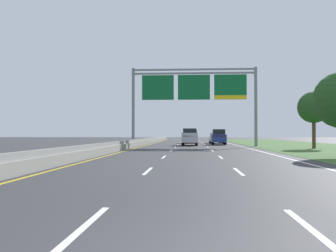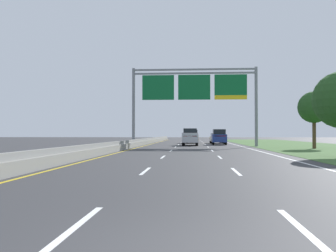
# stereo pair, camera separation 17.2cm
# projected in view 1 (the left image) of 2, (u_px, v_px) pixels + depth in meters

# --- Properties ---
(ground_plane) EXTENTS (220.00, 220.00, 0.00)m
(ground_plane) POSITION_uv_depth(u_px,v_px,m) (192.00, 148.00, 39.47)
(ground_plane) COLOR #333335
(lane_striping) EXTENTS (11.96, 106.00, 0.01)m
(lane_striping) POSITION_uv_depth(u_px,v_px,m) (192.00, 148.00, 39.01)
(lane_striping) COLOR white
(lane_striping) RESTS_ON ground
(grass_verge_right) EXTENTS (14.00, 110.00, 0.02)m
(grass_verge_right) POSITION_uv_depth(u_px,v_px,m) (324.00, 148.00, 38.60)
(grass_verge_right) COLOR #3D602D
(grass_verge_right) RESTS_ON ground
(median_barrier_concrete) EXTENTS (0.60, 110.00, 0.85)m
(median_barrier_concrete) POSITION_uv_depth(u_px,v_px,m) (131.00, 144.00, 39.88)
(median_barrier_concrete) COLOR gray
(median_barrier_concrete) RESTS_ON ground
(overhead_sign_gantry) EXTENTS (15.06, 0.42, 9.48)m
(overhead_sign_gantry) POSITION_uv_depth(u_px,v_px,m) (194.00, 90.00, 44.02)
(overhead_sign_gantry) COLOR gray
(overhead_sign_gantry) RESTS_ON ground
(pickup_truck_silver) EXTENTS (2.00, 5.40, 2.20)m
(pickup_truck_silver) POSITION_uv_depth(u_px,v_px,m) (190.00, 137.00, 47.48)
(pickup_truck_silver) COLOR #B2B5BA
(pickup_truck_silver) RESTS_ON ground
(car_white_right_lane_sedan) EXTENTS (1.93, 4.44, 1.57)m
(car_white_right_lane_sedan) POSITION_uv_depth(u_px,v_px,m) (215.00, 138.00, 57.52)
(car_white_right_lane_sedan) COLOR silver
(car_white_right_lane_sedan) RESTS_ON ground
(car_gold_centre_lane_suv) EXTENTS (1.95, 4.72, 2.11)m
(car_gold_centre_lane_suv) POSITION_uv_depth(u_px,v_px,m) (191.00, 136.00, 58.69)
(car_gold_centre_lane_suv) COLOR #A38438
(car_gold_centre_lane_suv) RESTS_ON ground
(car_blue_right_lane_suv) EXTENTS (2.00, 4.74, 2.11)m
(car_blue_right_lane_suv) POSITION_uv_depth(u_px,v_px,m) (218.00, 137.00, 50.39)
(car_blue_right_lane_suv) COLOR navy
(car_blue_right_lane_suv) RESTS_ON ground
(roadside_tree_mid) EXTENTS (3.22, 3.22, 5.84)m
(roadside_tree_mid) POSITION_uv_depth(u_px,v_px,m) (314.00, 108.00, 37.41)
(roadside_tree_mid) COLOR #4C3823
(roadside_tree_mid) RESTS_ON ground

